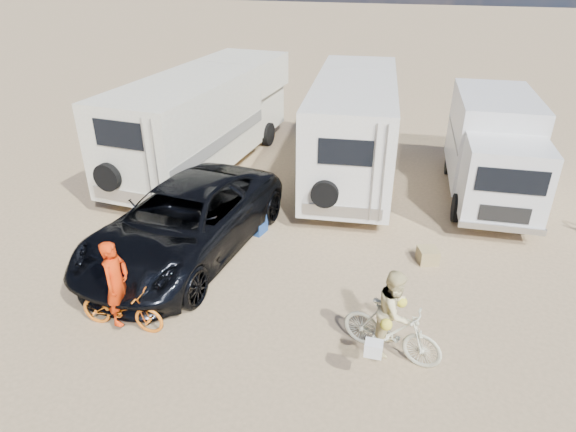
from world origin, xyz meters
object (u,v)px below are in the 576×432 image
(rv_left, at_px, (205,121))
(bike_woman, at_px, (392,330))
(cooler, at_px, (253,223))
(rider_woman, at_px, (393,319))
(rider_man, at_px, (118,291))
(crate, at_px, (428,256))
(box_truck, at_px, (493,152))
(rv_main, at_px, (353,131))
(bike_man, at_px, (122,308))
(dark_suv, at_px, (184,222))

(rv_left, relative_size, bike_woman, 4.71)
(rv_left, relative_size, cooler, 14.03)
(rider_woman, distance_m, cooler, 5.18)
(rider_man, height_order, crate, rider_man)
(box_truck, bearing_deg, rv_left, 175.87)
(rv_main, bearing_deg, rv_left, 176.28)
(bike_man, bearing_deg, cooler, -16.50)
(cooler, bearing_deg, bike_woman, -30.19)
(rider_man, height_order, rider_woman, rider_man)
(dark_suv, relative_size, bike_woman, 3.30)
(rv_main, relative_size, bike_woman, 4.04)
(rider_woman, relative_size, cooler, 2.59)
(rv_left, bearing_deg, rider_woman, -43.50)
(bike_woman, xyz_separation_m, cooler, (-3.72, 3.55, -0.30))
(dark_suv, bearing_deg, rv_left, 114.93)
(rv_main, xyz_separation_m, crate, (2.45, -4.30, -1.37))
(rider_woman, relative_size, crate, 3.63)
(rv_main, relative_size, bike_man, 4.34)
(box_truck, relative_size, rider_man, 3.21)
(rv_main, relative_size, rider_man, 4.28)
(box_truck, height_order, bike_woman, box_truck)
(rider_man, distance_m, crate, 6.71)
(bike_man, bearing_deg, rv_main, -21.01)
(bike_woman, bearing_deg, box_truck, 0.18)
(rv_main, bearing_deg, dark_suv, -124.83)
(bike_woman, bearing_deg, bike_man, 113.23)
(rv_main, height_order, dark_suv, rv_main)
(bike_man, xyz_separation_m, cooler, (1.18, 4.13, -0.20))
(bike_man, bearing_deg, dark_suv, -0.36)
(rv_left, distance_m, bike_man, 8.24)
(box_truck, height_order, crate, box_truck)
(box_truck, relative_size, bike_man, 3.25)
(rv_left, xyz_separation_m, bike_woman, (6.62, -7.41, -0.98))
(rv_main, bearing_deg, cooler, -120.13)
(bike_man, bearing_deg, rider_woman, -83.87)
(rv_main, xyz_separation_m, cooler, (-1.85, -3.99, -1.30))
(dark_suv, height_order, rider_woman, dark_suv)
(dark_suv, distance_m, bike_man, 2.79)
(bike_man, relative_size, rider_woman, 1.07)
(bike_woman, relative_size, cooler, 2.98)
(rv_main, distance_m, cooler, 4.58)
(rider_man, height_order, cooler, rider_man)
(dark_suv, height_order, rider_man, rider_man)
(rv_main, distance_m, rider_woman, 7.81)
(rv_left, xyz_separation_m, rider_woman, (6.62, -7.41, -0.74))
(rider_woman, bearing_deg, rv_main, 30.52)
(dark_suv, bearing_deg, cooler, 55.82)
(bike_woman, bearing_deg, rv_main, 30.52)
(dark_suv, distance_m, cooler, 1.90)
(rider_woman, height_order, crate, rider_woman)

